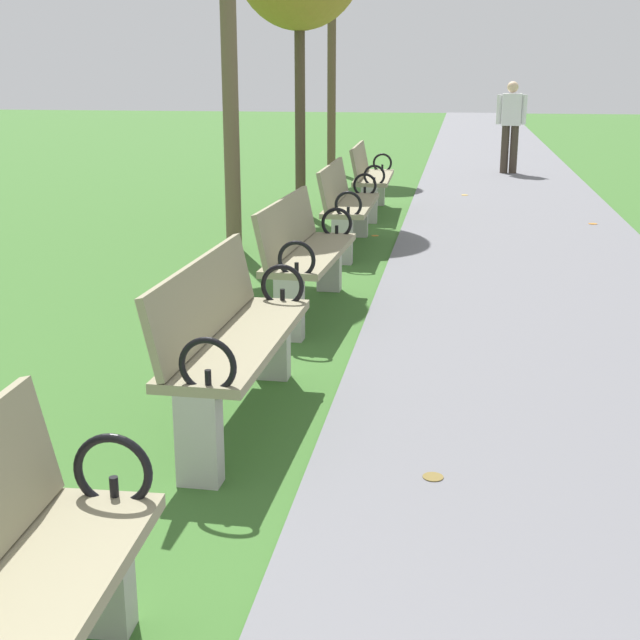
# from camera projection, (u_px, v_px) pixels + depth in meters

# --- Properties ---
(paved_walkway) EXTENTS (2.75, 44.00, 0.02)m
(paved_walkway) POSITION_uv_depth(u_px,v_px,m) (497.00, 169.00, 16.85)
(paved_walkway) COLOR slate
(paved_walkway) RESTS_ON ground
(park_bench_3) EXTENTS (0.51, 1.61, 0.90)m
(park_bench_3) POSITION_uv_depth(u_px,v_px,m) (231.00, 338.00, 4.69)
(park_bench_3) COLOR gray
(park_bench_3) RESTS_ON ground
(park_bench_4) EXTENTS (0.54, 1.62, 0.90)m
(park_bench_4) POSITION_uv_depth(u_px,v_px,m) (305.00, 252.00, 6.86)
(park_bench_4) COLOR gray
(park_bench_4) RESTS_ON ground
(park_bench_5) EXTENTS (0.47, 1.60, 0.90)m
(park_bench_5) POSITION_uv_depth(u_px,v_px,m) (346.00, 204.00, 9.30)
(park_bench_5) COLOR gray
(park_bench_5) RESTS_ON ground
(park_bench_6) EXTENTS (0.51, 1.61, 0.90)m
(park_bench_6) POSITION_uv_depth(u_px,v_px,m) (370.00, 177.00, 11.60)
(park_bench_6) COLOR gray
(park_bench_6) RESTS_ON ground
(pedestrian_walking) EXTENTS (0.53, 0.23, 1.62)m
(pedestrian_walking) POSITION_uv_depth(u_px,v_px,m) (511.00, 122.00, 15.84)
(pedestrian_walking) COLOR #3D3328
(pedestrian_walking) RESTS_ON paved_walkway
(scattered_leaves) EXTENTS (4.89, 16.10, 0.02)m
(scattered_leaves) POSITION_uv_depth(u_px,v_px,m) (333.00, 377.00, 5.50)
(scattered_leaves) COLOR #93511E
(scattered_leaves) RESTS_ON ground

